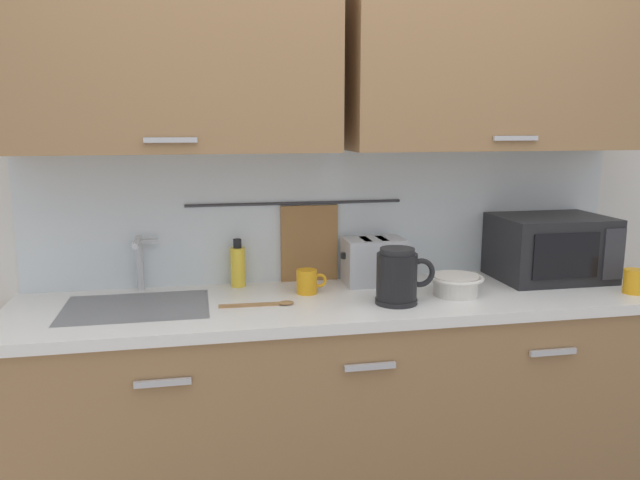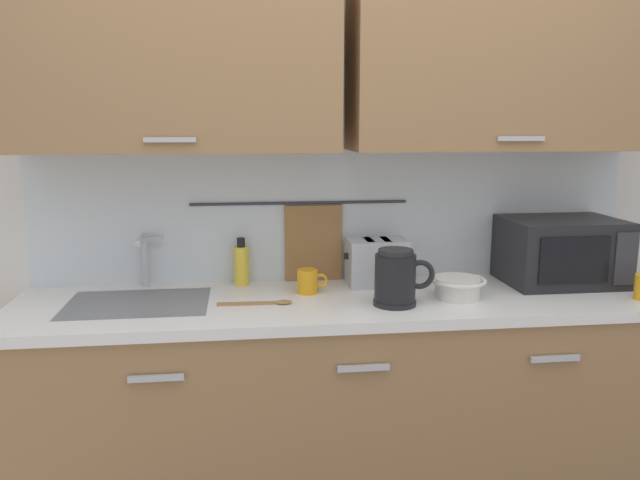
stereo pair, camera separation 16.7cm
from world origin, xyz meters
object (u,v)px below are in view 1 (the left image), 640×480
Objects in this scene: dish_soap_bottle at (238,266)px; mug_by_kettle at (635,281)px; mixing_bowl at (456,284)px; electric_kettle at (398,277)px; wooden_spoon at (266,304)px; mug_near_sink at (307,282)px; microwave at (550,248)px; toaster at (373,261)px.

dish_soap_bottle is 1.63× the size of mug_by_kettle.
mixing_bowl is at bearing -19.98° from dish_soap_bottle.
wooden_spoon is (-0.48, 0.06, -0.10)m from electric_kettle.
mug_near_sink is at bearing 146.98° from electric_kettle.
electric_kettle reaches higher than mug_near_sink.
wooden_spoon is (-0.74, 0.00, -0.04)m from mixing_bowl.
mug_near_sink is at bearing 36.83° from wooden_spoon.
mixing_bowl is at bearing -0.16° from wooden_spoon.
mug_by_kettle is 0.44× the size of wooden_spoon.
wooden_spoon is (-0.18, -0.13, -0.04)m from mug_near_sink.
microwave is at bearing 125.64° from mug_by_kettle.
mug_by_kettle is (1.26, -0.25, 0.00)m from mug_near_sink.
toaster is (-0.26, 0.23, 0.05)m from mixing_bowl.
microwave is 2.15× the size of mixing_bowl.
dish_soap_bottle is 0.71× the size of wooden_spoon.
mug_by_kettle is at bearing -19.66° from toaster.
toaster is 0.53m from wooden_spoon.
mixing_bowl is 0.74m from wooden_spoon.
mug_by_kettle is at bearing -9.10° from mixing_bowl.
electric_kettle is at bearing -33.02° from mug_near_sink.
dish_soap_bottle is (-1.32, 0.13, -0.05)m from microwave.
dish_soap_bottle is at bearing 174.34° from microwave.
microwave is 0.53m from mixing_bowl.
microwave is 1.06m from mug_near_sink.
wooden_spoon is (-1.23, -0.16, -0.13)m from microwave.
dish_soap_bottle is at bearing 105.27° from wooden_spoon.
toaster reaches higher than mug_near_sink.
toaster reaches higher than mixing_bowl.
mug_near_sink is (-1.06, -0.03, -0.09)m from microwave.
mug_by_kettle is at bearing -3.01° from electric_kettle.
microwave is 1.67× the size of wooden_spoon.
microwave reaches higher than mug_by_kettle.
mug_by_kettle is at bearing -4.53° from wooden_spoon.
mixing_bowl is 1.78× the size of mug_by_kettle.
microwave is 3.83× the size of mug_near_sink.
electric_kettle is 0.27m from mixing_bowl.
electric_kettle is 1.16× the size of dish_soap_bottle.
microwave is 0.77m from toaster.
microwave reaches higher than mixing_bowl.
mixing_bowl is (0.82, -0.30, -0.04)m from dish_soap_bottle.
microwave reaches higher than mug_near_sink.
electric_kettle is at bearing -7.55° from wooden_spoon.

